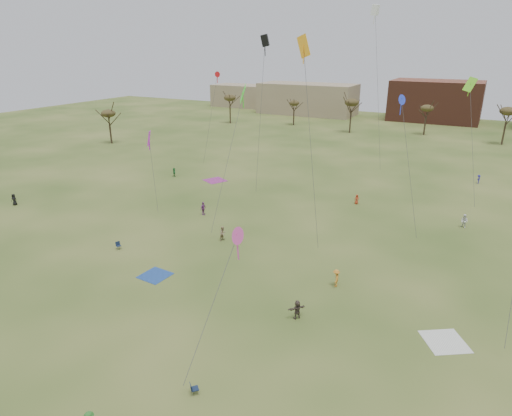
% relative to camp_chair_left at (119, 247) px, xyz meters
% --- Properties ---
extents(ground, '(260.00, 260.00, 0.00)m').
position_rel_camp_chair_left_xyz_m(ground, '(14.45, -5.85, -0.26)').
color(ground, '#2C4A17').
rests_on(ground, ground).
extents(spectator_fore_b, '(0.83, 0.97, 1.74)m').
position_rel_camp_chair_left_xyz_m(spectator_fore_b, '(9.20, 7.66, 0.61)').
color(spectator_fore_b, '#967F5F').
rests_on(spectator_fore_b, ground).
extents(spectator_fore_c, '(1.40, 1.52, 1.70)m').
position_rel_camp_chair_left_xyz_m(spectator_fore_c, '(23.19, -2.92, 0.59)').
color(spectator_fore_c, brown).
rests_on(spectator_fore_c, ground).
extents(flyer_mid_a, '(0.95, 0.76, 1.70)m').
position_rel_camp_chair_left_xyz_m(flyer_mid_a, '(-24.10, 3.88, 0.59)').
color(flyer_mid_a, black).
rests_on(flyer_mid_a, ground).
extents(flyer_mid_b, '(0.89, 1.25, 1.75)m').
position_rel_camp_chair_left_xyz_m(flyer_mid_b, '(24.43, 3.72, 0.62)').
color(flyer_mid_b, orange).
rests_on(flyer_mid_b, ground).
extents(spectator_mid_d, '(0.50, 1.10, 1.84)m').
position_rel_camp_chair_left_xyz_m(spectator_mid_d, '(2.37, 13.51, 0.66)').
color(spectator_mid_d, '#7F3683').
rests_on(spectator_mid_d, ground).
extents(spectator_mid_e, '(1.09, 1.02, 1.78)m').
position_rel_camp_chair_left_xyz_m(spectator_mid_e, '(34.22, 25.27, 0.63)').
color(spectator_mid_e, white).
rests_on(spectator_mid_e, ground).
extents(flyer_far_a, '(1.28, 1.38, 1.54)m').
position_rel_camp_chair_left_xyz_m(flyer_far_a, '(-12.89, 26.72, 0.51)').
color(flyer_far_a, '#2B823E').
rests_on(flyer_far_a, ground).
extents(flyer_far_b, '(0.84, 0.75, 1.44)m').
position_rel_camp_chair_left_xyz_m(flyer_far_b, '(19.70, 27.67, 0.46)').
color(flyer_far_b, '#BA3E20').
rests_on(flyer_far_b, ground).
extents(flyer_far_c, '(0.75, 1.05, 1.47)m').
position_rel_camp_chair_left_xyz_m(flyer_far_c, '(34.96, 47.35, 0.48)').
color(flyer_far_c, navy).
rests_on(flyer_far_c, ground).
extents(blanket_blue, '(2.90, 2.90, 0.03)m').
position_rel_camp_chair_left_xyz_m(blanket_blue, '(7.70, -2.84, -0.26)').
color(blanket_blue, '#224896').
rests_on(blanket_blue, ground).
extents(blanket_cream, '(4.22, 4.22, 0.03)m').
position_rel_camp_chair_left_xyz_m(blanket_cream, '(34.67, -0.42, -0.26)').
color(blanket_cream, white).
rests_on(blanket_cream, ground).
extents(blanket_plum, '(4.42, 4.42, 0.03)m').
position_rel_camp_chair_left_xyz_m(blanket_plum, '(-5.12, 27.97, -0.26)').
color(blanket_plum, '#9C3085').
rests_on(blanket_plum, ground).
extents(camp_chair_left, '(0.71, 0.69, 0.87)m').
position_rel_camp_chair_left_xyz_m(camp_chair_left, '(0.00, 0.00, 0.00)').
color(camp_chair_left, '#15223B').
rests_on(camp_chair_left, ground).
extents(camp_chair_center, '(0.74, 0.74, 0.87)m').
position_rel_camp_chair_left_xyz_m(camp_chair_center, '(20.55, -14.06, 0.00)').
color(camp_chair_center, '#15233B').
rests_on(camp_chair_center, ground).
extents(kites_aloft, '(60.56, 59.77, 27.01)m').
position_rel_camp_chair_left_xyz_m(kites_aloft, '(12.64, 26.84, 21.04)').
color(kites_aloft, red).
rests_on(kites_aloft, ground).
extents(tree_line, '(117.44, 49.32, 8.91)m').
position_rel_camp_chair_left_xyz_m(tree_line, '(11.60, 73.27, 6.83)').
color(tree_line, '#3A2B1E').
rests_on(tree_line, ground).
extents(building_tan, '(32.00, 14.00, 10.00)m').
position_rel_camp_chair_left_xyz_m(building_tan, '(-20.55, 109.15, 4.74)').
color(building_tan, '#937F60').
rests_on(building_tan, ground).
extents(building_brick, '(26.00, 16.00, 12.00)m').
position_rel_camp_chair_left_xyz_m(building_brick, '(19.45, 114.15, 5.74)').
color(building_brick, brown).
rests_on(building_brick, ground).
extents(building_tan_west, '(20.00, 12.00, 8.00)m').
position_rel_camp_chair_left_xyz_m(building_tan_west, '(-50.55, 116.15, 3.74)').
color(building_tan_west, '#937F60').
rests_on(building_tan_west, ground).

